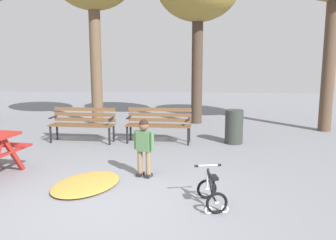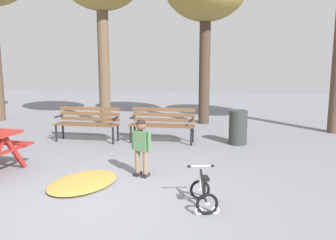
% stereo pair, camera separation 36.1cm
% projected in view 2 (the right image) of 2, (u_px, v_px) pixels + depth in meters
% --- Properties ---
extents(ground, '(36.00, 36.00, 0.00)m').
position_uv_depth(ground, '(96.00, 205.00, 4.91)').
color(ground, slate).
extents(park_bench_far_left, '(1.63, 0.57, 0.85)m').
position_uv_depth(park_bench_far_left, '(88.00, 121.00, 8.82)').
color(park_bench_far_left, brown).
rests_on(park_bench_far_left, ground).
extents(park_bench_left, '(1.63, 0.56, 0.85)m').
position_uv_depth(park_bench_left, '(163.00, 122.00, 8.67)').
color(park_bench_left, brown).
rests_on(park_bench_left, ground).
extents(child_standing, '(0.37, 0.24, 1.02)m').
position_uv_depth(child_standing, '(141.00, 143.00, 6.05)').
color(child_standing, '#7F664C').
rests_on(child_standing, ground).
extents(kids_bicycle, '(0.46, 0.61, 0.54)m').
position_uv_depth(kids_bicycle, '(203.00, 193.00, 4.83)').
color(kids_bicycle, black).
rests_on(kids_bicycle, ground).
extents(leaf_pile, '(1.33, 1.58, 0.07)m').
position_uv_depth(leaf_pile, '(83.00, 182.00, 5.75)').
color(leaf_pile, '#C68438').
rests_on(leaf_pile, ground).
extents(trash_bin, '(0.44, 0.44, 0.83)m').
position_uv_depth(trash_bin, '(238.00, 127.00, 8.46)').
color(trash_bin, '#2D332D').
rests_on(trash_bin, ground).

